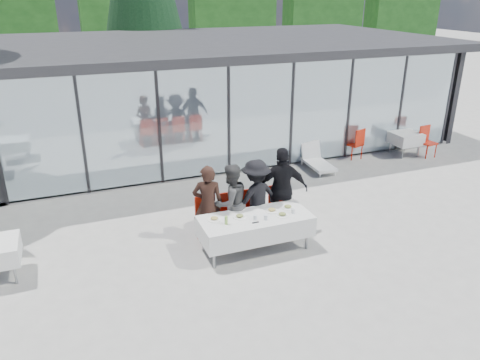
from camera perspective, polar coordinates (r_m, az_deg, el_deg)
name	(u,v)px	position (r m, az deg, el deg)	size (l,w,h in m)	color
ground	(248,247)	(9.83, 1.01, -8.18)	(90.00, 90.00, 0.00)	#9F9D96
pavilion	(215,75)	(17.07, -3.09, 12.71)	(14.80, 8.80, 3.44)	gray
treeline	(70,32)	(35.96, -19.98, 16.62)	(62.50, 2.00, 4.40)	#133A12
dining_table	(255,226)	(9.49, 1.89, -5.64)	(2.26, 0.96, 0.75)	silver
diner_a	(208,205)	(9.64, -3.92, -3.05)	(0.63, 0.63, 1.73)	#311C15
diner_chair_a	(207,217)	(9.88, -4.07, -4.51)	(0.44, 0.44, 0.97)	red
diner_b	(231,202)	(9.79, -1.13, -2.74)	(0.82, 0.82, 1.68)	#454545
diner_chair_b	(229,213)	(10.02, -1.34, -4.05)	(0.44, 0.44, 0.97)	red
diner_c	(256,198)	(9.98, 1.94, -2.18)	(1.10, 1.10, 1.70)	black
diner_chair_c	(254,209)	(10.20, 1.67, -3.54)	(0.44, 0.44, 0.97)	red
diner_d	(282,190)	(10.18, 5.17, -1.16)	(1.11, 1.11, 1.89)	black
diner_chair_d	(279,204)	(10.44, 4.83, -2.99)	(0.44, 0.44, 0.97)	red
plate_a	(214,219)	(9.27, -3.15, -4.74)	(0.27, 0.27, 0.07)	white
plate_b	(240,216)	(9.35, -0.03, -4.45)	(0.27, 0.27, 0.07)	white
plate_c	(272,210)	(9.62, 3.91, -3.69)	(0.27, 0.27, 0.07)	white
plate_d	(288,207)	(9.79, 5.85, -3.29)	(0.27, 0.27, 0.07)	white
plate_extra	(282,215)	(9.46, 5.18, -4.22)	(0.27, 0.27, 0.07)	white
juice_bottle	(226,220)	(9.07, -1.69, -4.93)	(0.06, 0.06, 0.17)	#8ABA4D
drinking_glasses	(271,215)	(9.35, 3.85, -4.32)	(0.90, 0.14, 0.10)	silver
folded_eyeglasses	(255,222)	(9.16, 1.90, -5.20)	(0.14, 0.03, 0.01)	black
spare_table_right	(405,138)	(15.88, 19.50, 4.82)	(0.86, 0.86, 0.74)	silver
spare_chair_a	(426,140)	(16.03, 21.75, 4.60)	(0.49, 0.49, 0.97)	red
spare_chair_b	(357,142)	(15.07, 14.04, 4.47)	(0.56, 0.56, 0.97)	red
lounger	(316,160)	(14.10, 9.26, 2.43)	(0.67, 1.36, 0.72)	white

